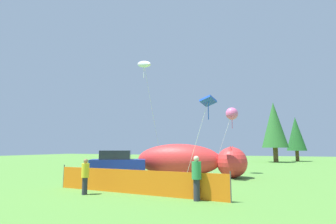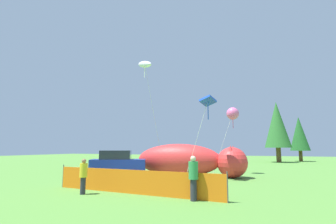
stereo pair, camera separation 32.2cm
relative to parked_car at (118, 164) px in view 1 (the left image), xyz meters
The scene contains 12 objects.
ground_plane 3.73m from the parked_car, 42.07° to the right, with size 120.00×120.00×0.00m, color #548C38.
parked_car is the anchor object (origin of this frame).
folding_chair 6.47m from the parked_car, 20.57° to the right, with size 0.71×0.71×0.88m.
inflatable_cat 5.38m from the parked_car, 33.58° to the left, with size 8.69×3.17×2.51m.
safety_fence 6.86m from the parked_car, 50.61° to the right, with size 9.42×0.71×1.26m.
spectator_in_red_shirt 9.56m from the parked_car, 37.05° to the right, with size 0.41×0.41×1.87m.
spectator_in_yellow_shirt 6.71m from the parked_car, 70.39° to the right, with size 0.37×0.37×1.68m.
kite_blue_box 7.99m from the parked_car, ahead, with size 2.24×1.08×5.80m.
kite_pink_octopus 10.74m from the parked_car, 41.17° to the left, with size 2.21×1.55×5.72m.
kite_white_ghost 9.70m from the parked_car, 90.08° to the left, with size 2.52×3.07×10.51m.
horizon_tree_east 29.27m from the parked_car, 67.77° to the left, with size 3.86×3.86×9.22m.
horizon_tree_west 34.19m from the parked_car, 65.35° to the left, with size 3.02×3.02×7.21m.
Camera 1 is at (8.09, -14.37, 2.23)m, focal length 28.00 mm.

